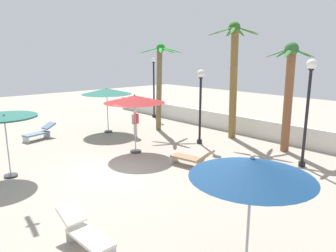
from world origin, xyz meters
The scene contains 16 objects.
ground_plane centered at (0.00, 0.00, 0.00)m, with size 56.00×56.00×0.00m, color #9E9384.
boundary_wall centered at (0.00, 9.28, 0.52)m, with size 25.20×0.30×1.04m, color silver.
patio_umbrella_0 centered at (7.56, -1.59, 2.63)m, with size 2.18×2.18×2.89m.
patio_umbrella_1 centered at (-5.80, 3.58, 2.47)m, with size 2.95×2.95×2.71m.
patio_umbrella_2 centered at (-1.40, 2.42, 2.55)m, with size 2.85×2.85×2.80m.
patio_umbrella_3 centered at (-2.05, -3.01, 2.19)m, with size 2.31×2.31×2.46m.
palm_tree_0 centered at (-4.12, 6.26, 3.28)m, with size 2.43×2.53×5.24m.
palm_tree_1 centered at (3.24, 7.93, 3.13)m, with size 2.21×2.21×5.15m.
palm_tree_2 centered at (-0.08, 8.11, 3.83)m, with size 2.80×2.86×6.30m.
lamp_post_0 centered at (-7.59, 8.64, 2.35)m, with size 0.30×0.30×4.36m.
lamp_post_1 centered at (4.86, 6.42, 2.86)m, with size 0.40×0.40×4.42m.
lamp_post_2 centered at (-0.41, 5.85, 2.57)m, with size 0.42×0.42×3.86m.
lounge_chair_0 centered at (1.82, 2.96, 0.39)m, with size 1.96×0.91×0.84m.
lounge_chair_1 centered at (4.00, -3.02, 0.40)m, with size 1.88×0.64×0.82m.
lounge_chair_2 centered at (-6.89, -0.11, 0.41)m, with size 1.02×1.92×0.81m.
guest_0 centered at (-3.72, 4.11, 0.93)m, with size 0.36×0.52×1.55m.
Camera 1 is at (10.39, -6.06, 4.54)m, focal length 33.53 mm.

